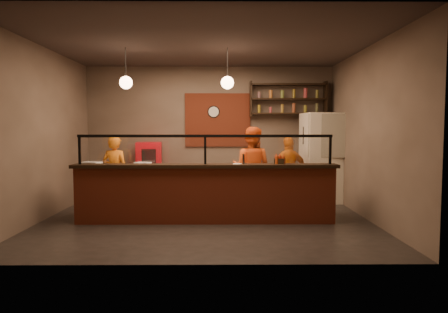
{
  "coord_description": "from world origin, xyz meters",
  "views": [
    {
      "loc": [
        0.28,
        -7.35,
        1.69
      ],
      "look_at": [
        0.34,
        0.3,
        1.15
      ],
      "focal_mm": 32.0,
      "sensor_mm": 36.0,
      "label": 1
    }
  ],
  "objects_px": {
    "cook_left": "(115,172)",
    "fridge": "(322,158)",
    "pizza_dough": "(197,169)",
    "cook_mid": "(251,168)",
    "wall_clock": "(214,112)",
    "cook_right": "(289,171)",
    "pepper_mill": "(243,159)",
    "red_cooler": "(149,171)",
    "condiment_caddy": "(280,161)"
  },
  "relations": [
    {
      "from": "cook_left",
      "to": "red_cooler",
      "type": "xyz_separation_m",
      "value": [
        0.51,
        1.18,
        -0.09
      ]
    },
    {
      "from": "fridge",
      "to": "red_cooler",
      "type": "bearing_deg",
      "value": 168.57
    },
    {
      "from": "cook_left",
      "to": "fridge",
      "type": "distance_m",
      "value": 4.62
    },
    {
      "from": "wall_clock",
      "to": "cook_left",
      "type": "height_order",
      "value": "wall_clock"
    },
    {
      "from": "pizza_dough",
      "to": "cook_mid",
      "type": "bearing_deg",
      "value": 30.68
    },
    {
      "from": "pizza_dough",
      "to": "pepper_mill",
      "type": "bearing_deg",
      "value": -32.17
    },
    {
      "from": "fridge",
      "to": "pepper_mill",
      "type": "xyz_separation_m",
      "value": [
        -1.92,
        -2.02,
        0.13
      ]
    },
    {
      "from": "cook_right",
      "to": "pizza_dough",
      "type": "xyz_separation_m",
      "value": [
        -1.95,
        -1.02,
        0.15
      ]
    },
    {
      "from": "fridge",
      "to": "cook_mid",
      "type": "bearing_deg",
      "value": -160.02
    },
    {
      "from": "red_cooler",
      "to": "condiment_caddy",
      "type": "bearing_deg",
      "value": -46.95
    },
    {
      "from": "cook_right",
      "to": "condiment_caddy",
      "type": "xyz_separation_m",
      "value": [
        -0.44,
        -1.55,
        0.35
      ]
    },
    {
      "from": "red_cooler",
      "to": "wall_clock",
      "type": "bearing_deg",
      "value": 5.22
    },
    {
      "from": "red_cooler",
      "to": "pepper_mill",
      "type": "relative_size",
      "value": 7.71
    },
    {
      "from": "cook_mid",
      "to": "condiment_caddy",
      "type": "xyz_separation_m",
      "value": [
        0.42,
        -1.18,
        0.25
      ]
    },
    {
      "from": "cook_right",
      "to": "pizza_dough",
      "type": "height_order",
      "value": "cook_right"
    },
    {
      "from": "fridge",
      "to": "condiment_caddy",
      "type": "relative_size",
      "value": 11.58
    },
    {
      "from": "cook_mid",
      "to": "condiment_caddy",
      "type": "height_order",
      "value": "cook_mid"
    },
    {
      "from": "cook_left",
      "to": "red_cooler",
      "type": "height_order",
      "value": "cook_left"
    },
    {
      "from": "pizza_dough",
      "to": "pepper_mill",
      "type": "distance_m",
      "value": 1.05
    },
    {
      "from": "fridge",
      "to": "red_cooler",
      "type": "xyz_separation_m",
      "value": [
        -4.04,
        0.38,
        -0.34
      ]
    },
    {
      "from": "cook_left",
      "to": "pepper_mill",
      "type": "xyz_separation_m",
      "value": [
        2.62,
        -1.22,
        0.37
      ]
    },
    {
      "from": "condiment_caddy",
      "to": "cook_left",
      "type": "bearing_deg",
      "value": 159.73
    },
    {
      "from": "red_cooler",
      "to": "pepper_mill",
      "type": "xyz_separation_m",
      "value": [
        2.12,
        -2.4,
        0.46
      ]
    },
    {
      "from": "fridge",
      "to": "condiment_caddy",
      "type": "distance_m",
      "value": 2.37
    },
    {
      "from": "cook_right",
      "to": "wall_clock",
      "type": "bearing_deg",
      "value": -50.32
    },
    {
      "from": "pizza_dough",
      "to": "fridge",
      "type": "bearing_deg",
      "value": 27.9
    },
    {
      "from": "wall_clock",
      "to": "pizza_dough",
      "type": "bearing_deg",
      "value": -97.42
    },
    {
      "from": "cook_right",
      "to": "pepper_mill",
      "type": "xyz_separation_m",
      "value": [
        -1.09,
        -1.56,
        0.39
      ]
    },
    {
      "from": "cook_left",
      "to": "fridge",
      "type": "height_order",
      "value": "fridge"
    },
    {
      "from": "fridge",
      "to": "red_cooler",
      "type": "relative_size",
      "value": 1.49
    },
    {
      "from": "cook_right",
      "to": "cook_left",
      "type": "bearing_deg",
      "value": -10.59
    },
    {
      "from": "cook_left",
      "to": "cook_mid",
      "type": "distance_m",
      "value": 2.86
    },
    {
      "from": "pizza_dough",
      "to": "condiment_caddy",
      "type": "bearing_deg",
      "value": -19.35
    },
    {
      "from": "fridge",
      "to": "cook_right",
      "type": "bearing_deg",
      "value": -157.23
    },
    {
      "from": "wall_clock",
      "to": "fridge",
      "type": "distance_m",
      "value": 2.81
    },
    {
      "from": "wall_clock",
      "to": "cook_right",
      "type": "height_order",
      "value": "wall_clock"
    },
    {
      "from": "fridge",
      "to": "pizza_dough",
      "type": "bearing_deg",
      "value": -158.14
    },
    {
      "from": "cook_left",
      "to": "pepper_mill",
      "type": "bearing_deg",
      "value": 166.37
    },
    {
      "from": "cook_mid",
      "to": "fridge",
      "type": "bearing_deg",
      "value": -134.61
    },
    {
      "from": "fridge",
      "to": "pepper_mill",
      "type": "bearing_deg",
      "value": -139.63
    },
    {
      "from": "red_cooler",
      "to": "pizza_dough",
      "type": "relative_size",
      "value": 2.91
    },
    {
      "from": "fridge",
      "to": "pepper_mill",
      "type": "distance_m",
      "value": 2.79
    },
    {
      "from": "cook_left",
      "to": "condiment_caddy",
      "type": "height_order",
      "value": "cook_left"
    },
    {
      "from": "wall_clock",
      "to": "cook_left",
      "type": "relative_size",
      "value": 0.19
    },
    {
      "from": "cook_mid",
      "to": "red_cooler",
      "type": "height_order",
      "value": "cook_mid"
    },
    {
      "from": "red_cooler",
      "to": "pepper_mill",
      "type": "bearing_deg",
      "value": -54.75
    },
    {
      "from": "red_cooler",
      "to": "condiment_caddy",
      "type": "xyz_separation_m",
      "value": [
        2.77,
        -2.39,
        0.42
      ]
    },
    {
      "from": "cook_left",
      "to": "condiment_caddy",
      "type": "relative_size",
      "value": 8.77
    },
    {
      "from": "cook_mid",
      "to": "pizza_dough",
      "type": "relative_size",
      "value": 3.67
    },
    {
      "from": "cook_mid",
      "to": "wall_clock",
      "type": "bearing_deg",
      "value": -42.31
    }
  ]
}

